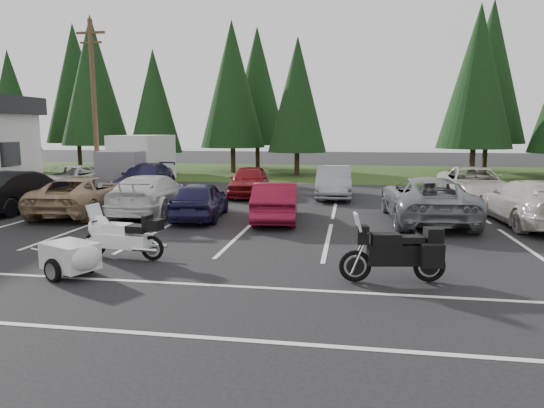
{
  "coord_description": "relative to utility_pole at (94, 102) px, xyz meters",
  "views": [
    {
      "loc": [
        3.82,
        -12.84,
        3.18
      ],
      "look_at": [
        1.8,
        -0.5,
        1.28
      ],
      "focal_mm": 32.0,
      "sensor_mm": 36.0,
      "label": 1
    }
  ],
  "objects": [
    {
      "name": "conifer_6",
      "position": [
        22.0,
        10.1,
        2.01
      ],
      "size": [
        4.93,
        4.93,
        11.48
      ],
      "color": "#332316",
      "rests_on": "ground"
    },
    {
      "name": "ground",
      "position": [
        10.0,
        -12.0,
        -4.7
      ],
      "size": [
        120.0,
        120.0,
        0.0
      ],
      "primitive_type": "plane",
      "color": "black",
      "rests_on": "ground"
    },
    {
      "name": "car_near_4",
      "position": [
        8.45,
        -8.13,
        -4.01
      ],
      "size": [
        2.01,
        4.17,
        1.37
      ],
      "primitive_type": "imported",
      "rotation": [
        0.0,
        0.0,
        3.24
      ],
      "color": "#1A183D",
      "rests_on": "ground"
    },
    {
      "name": "car_far_2",
      "position": [
        8.97,
        -1.94,
        -3.96
      ],
      "size": [
        2.15,
        4.5,
        1.48
      ],
      "primitive_type": "imported",
      "rotation": [
        0.0,
        0.0,
        0.09
      ],
      "color": "maroon",
      "rests_on": "ground"
    },
    {
      "name": "grass_strip",
      "position": [
        10.0,
        12.0,
        -4.69
      ],
      "size": [
        80.0,
        16.0,
        0.01
      ],
      "primitive_type": "cube",
      "color": "#1F3310",
      "rests_on": "ground"
    },
    {
      "name": "stall_markings",
      "position": [
        10.0,
        -10.0,
        -4.69
      ],
      "size": [
        32.0,
        16.0,
        0.01
      ],
      "primitive_type": "cube",
      "color": "silver",
      "rests_on": "ground"
    },
    {
      "name": "car_near_5",
      "position": [
        11.24,
        -8.11,
        -4.0
      ],
      "size": [
        1.86,
        4.33,
        1.39
      ],
      "primitive_type": "imported",
      "rotation": [
        0.0,
        0.0,
        3.24
      ],
      "color": "maroon",
      "rests_on": "ground"
    },
    {
      "name": "car_near_2",
      "position": [
        3.77,
        -7.86,
        -3.97
      ],
      "size": [
        2.82,
        5.42,
        1.46
      ],
      "primitive_type": "imported",
      "rotation": [
        0.0,
        0.0,
        3.22
      ],
      "color": "#967757",
      "rests_on": "ground"
    },
    {
      "name": "car_far_4",
      "position": [
        19.2,
        -2.31,
        -3.92
      ],
      "size": [
        2.75,
        5.68,
        1.56
      ],
      "primitive_type": "imported",
      "rotation": [
        0.0,
        0.0,
        -0.03
      ],
      "color": "#BBB6AB",
      "rests_on": "ground"
    },
    {
      "name": "conifer_3",
      "position": [
        -0.5,
        9.4,
        0.57
      ],
      "size": [
        3.87,
        3.87,
        9.02
      ],
      "color": "#332316",
      "rests_on": "ground"
    },
    {
      "name": "conifer_1",
      "position": [
        -12.0,
        9.2,
        0.69
      ],
      "size": [
        3.96,
        3.96,
        9.22
      ],
      "color": "#332316",
      "rests_on": "ground"
    },
    {
      "name": "conifer_back_c",
      "position": [
        24.0,
        14.8,
        2.8
      ],
      "size": [
        5.5,
        5.5,
        12.81
      ],
      "color": "#332316",
      "rests_on": "ground"
    },
    {
      "name": "car_far_0",
      "position": [
        -0.27,
        -2.35,
        -3.99
      ],
      "size": [
        2.4,
        5.1,
        1.41
      ],
      "primitive_type": "imported",
      "rotation": [
        0.0,
        0.0,
        -0.01
      ],
      "color": "silver",
      "rests_on": "ground"
    },
    {
      "name": "conifer_back_b",
      "position": [
        6.0,
        15.5,
        2.07
      ],
      "size": [
        4.97,
        4.97,
        11.58
      ],
      "color": "#332316",
      "rests_on": "ground"
    },
    {
      "name": "conifer_4",
      "position": [
        5.0,
        10.9,
        1.83
      ],
      "size": [
        4.8,
        4.8,
        11.17
      ],
      "color": "#332316",
      "rests_on": "ground"
    },
    {
      "name": "conifer_back_a",
      "position": [
        -10.0,
        15.0,
        2.49
      ],
      "size": [
        5.28,
        5.28,
        12.3
      ],
      "color": "#332316",
      "rests_on": "ground"
    },
    {
      "name": "adventure_motorcycle",
      "position": [
        14.73,
        -14.66,
        -3.94
      ],
      "size": [
        2.59,
        1.26,
        1.51
      ],
      "primitive_type": null,
      "rotation": [
        0.0,
        0.0,
        0.16
      ],
      "color": "black",
      "rests_on": "ground"
    },
    {
      "name": "lake_water",
      "position": [
        14.0,
        43.0,
        -4.7
      ],
      "size": [
        70.0,
        50.0,
        0.02
      ],
      "primitive_type": "cube",
      "color": "slate",
      "rests_on": "ground"
    },
    {
      "name": "car_near_3",
      "position": [
        6.32,
        -7.42,
        -3.94
      ],
      "size": [
        2.35,
        5.3,
        1.51
      ],
      "primitive_type": "imported",
      "rotation": [
        0.0,
        0.0,
        3.19
      ],
      "color": "silver",
      "rests_on": "ground"
    },
    {
      "name": "conifer_2",
      "position": [
        -6.0,
        10.8,
        2.25
      ],
      "size": [
        5.1,
        5.1,
        11.89
      ],
      "color": "#332316",
      "rests_on": "ground"
    },
    {
      "name": "utility_pole",
      "position": [
        0.0,
        0.0,
        0.0
      ],
      "size": [
        1.6,
        0.26,
        9.0
      ],
      "color": "#473321",
      "rests_on": "ground"
    },
    {
      "name": "car_near_7",
      "position": [
        19.83,
        -7.52,
        -3.92
      ],
      "size": [
        2.47,
        5.46,
        1.55
      ],
      "primitive_type": "imported",
      "rotation": [
        0.0,
        0.0,
        3.2
      ],
      "color": "beige",
      "rests_on": "ground"
    },
    {
      "name": "cargo_trailer",
      "position": [
        7.8,
        -15.39,
        -4.31
      ],
      "size": [
        1.9,
        1.53,
        0.77
      ],
      "primitive_type": null,
      "rotation": [
        0.0,
        0.0,
        -0.42
      ],
      "color": "silver",
      "rests_on": "ground"
    },
    {
      "name": "car_far_1",
      "position": [
        3.46,
        -1.57,
        -3.95
      ],
      "size": [
        2.55,
        5.31,
        1.49
      ],
      "primitive_type": "imported",
      "rotation": [
        0.0,
        0.0,
        0.09
      ],
      "color": "#1C193F",
      "rests_on": "ground"
    },
    {
      "name": "box_truck",
      "position": [
        2.0,
        0.5,
        -3.25
      ],
      "size": [
        2.4,
        5.6,
        2.9
      ],
      "primitive_type": null,
      "color": "silver",
      "rests_on": "ground"
    },
    {
      "name": "car_near_1",
      "position": [
        0.81,
        -7.61,
        -3.89
      ],
      "size": [
        1.84,
        4.93,
        1.61
      ],
      "primitive_type": "imported",
      "rotation": [
        0.0,
        0.0,
        3.11
      ],
      "color": "black",
      "rests_on": "ground"
    },
    {
      "name": "touring_motorcycle",
      "position": [
        8.23,
        -13.76,
        -4.01
      ],
      "size": [
        2.54,
        1.04,
        1.37
      ],
      "primitive_type": null,
      "rotation": [
        0.0,
        0.0,
        -0.12
      ],
      "color": "white",
      "rests_on": "ground"
    },
    {
      "name": "conifer_5",
      "position": [
        10.0,
        9.6,
        0.93
      ],
      "size": [
        4.14,
        4.14,
        9.63
      ],
      "color": "#332316",
      "rests_on": "ground"
    },
    {
      "name": "car_near_6",
      "position": [
        16.45,
        -7.38,
        -3.91
      ],
      "size": [
        2.88,
        5.8,
        1.58
      ],
      "primitive_type": "imported",
      "rotation": [
        0.0,
        0.0,
        3.19
      ],
      "color": "slate",
      "rests_on": "ground"
    },
    {
      "name": "car_far_3",
      "position": [
        13.02,
        -1.79,
        -3.95
      ],
      "size": [
        1.74,
        4.61,
        1.5
      ],
      "primitive_type": "imported",
      "rotation": [
        0.0,
        0.0,
        0.03
      ],
      "color": "gray",
      "rests_on": "ground"
    }
  ]
}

